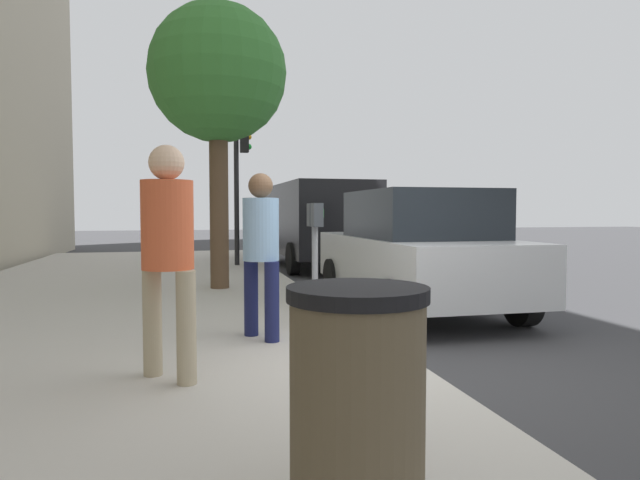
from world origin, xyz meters
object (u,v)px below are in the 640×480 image
pedestrian_bystander (168,241)px  traffic_signal (241,166)px  parked_sedan_near (416,250)px  trash_bin (357,407)px  pedestrian_at_meter (261,242)px  parking_meter (315,238)px  street_tree (218,76)px  parked_van_far (315,220)px

pedestrian_bystander → traffic_signal: traffic_signal is taller
parked_sedan_near → trash_bin: parked_sedan_near is taller
parked_sedan_near → pedestrian_at_meter: bearing=126.7°
pedestrian_at_meter → trash_bin: bearing=-118.5°
trash_bin → pedestrian_at_meter: bearing=-1.0°
parking_meter → pedestrian_at_meter: size_ratio=0.82×
parked_sedan_near → street_tree: (2.01, 2.76, 2.87)m
street_tree → parking_meter: bearing=-166.5°
pedestrian_at_meter → parked_van_far: (8.46, -2.56, 0.11)m
street_tree → traffic_signal: bearing=-10.6°
trash_bin → parking_meter: bearing=-10.6°
pedestrian_bystander → parked_sedan_near: (3.12, -3.44, -0.34)m
pedestrian_bystander → traffic_signal: (9.13, -1.43, 1.34)m
parking_meter → trash_bin: 3.91m
parking_meter → parked_sedan_near: parked_sedan_near is taller
parked_van_far → trash_bin: bearing=167.6°
parking_meter → pedestrian_bystander: 2.19m
pedestrian_bystander → parked_van_far: 10.27m
pedestrian_at_meter → parked_sedan_near: size_ratio=0.39×
pedestrian_bystander → street_tree: size_ratio=0.38×
parking_meter → trash_bin: bearing=169.4°
parked_van_far → traffic_signal: bearing=105.0°
pedestrian_at_meter → parked_sedan_near: bearing=9.1°
street_tree → trash_bin: size_ratio=4.78×
parking_meter → pedestrian_bystander: pedestrian_bystander is taller
parked_sedan_near → trash_bin: (-5.37, 2.61, -0.24)m
pedestrian_at_meter → street_tree: 4.71m
traffic_signal → pedestrian_at_meter: bearing=176.1°
traffic_signal → pedestrian_bystander: bearing=171.1°
pedestrian_at_meter → parking_meter: bearing=0.4°
pedestrian_bystander → parked_sedan_near: size_ratio=0.41×
parked_van_far → traffic_signal: 2.47m
trash_bin → traffic_signal: bearing=-3.0°
parked_van_far → street_tree: 5.88m
parked_sedan_near → parked_van_far: bearing=-0.0°
parking_meter → street_tree: size_ratio=0.29×
street_tree → pedestrian_at_meter: bearing=-177.0°
pedestrian_bystander → parked_sedan_near: 4.66m
parking_meter → street_tree: street_tree is taller
parked_van_far → pedestrian_at_meter: bearing=163.2°
pedestrian_at_meter → traffic_signal: traffic_signal is taller
parking_meter → parked_van_far: parked_van_far is taller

